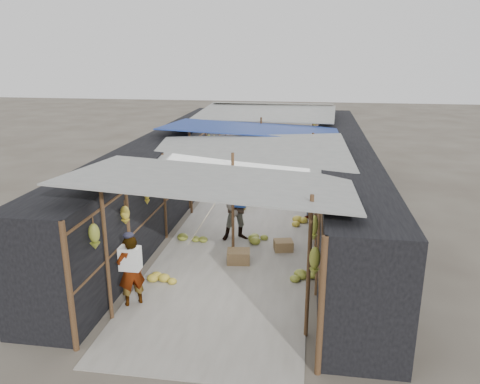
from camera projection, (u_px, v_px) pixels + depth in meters
The scene contains 14 objects.
ground at pixel (206, 327), 8.51m from camera, with size 80.00×80.00×0.00m, color #6B6356.
aisle_slab at pixel (251, 211), 14.65m from camera, with size 3.60×16.00×0.02m, color #9E998E.
stall_left at pixel (167, 172), 14.72m from camera, with size 1.40×15.00×2.30m, color black.
stall_right at pixel (341, 179), 13.93m from camera, with size 1.40×15.00×2.30m, color black.
crate_near at pixel (238, 257), 11.01m from camera, with size 0.53×0.43×0.32m, color #916F4A.
crate_mid at pixel (283, 246), 11.70m from camera, with size 0.46×0.37×0.28m, color #916F4A.
crate_back at pixel (253, 195), 15.81m from camera, with size 0.43×0.35×0.28m, color #916F4A.
black_basin at pixel (307, 194), 16.11m from camera, with size 0.57×0.57×0.17m, color black.
vendor_elderly at pixel (131, 271), 9.05m from camera, with size 0.53×0.35×1.46m, color white.
shopper_blue at pixel (239, 208), 12.18m from camera, with size 0.88×0.68×1.80m, color #1E3999.
vendor_seated at pixel (307, 203), 13.89m from camera, with size 0.63×0.36×0.98m, color #4A4440.
market_canopy at pixel (255, 133), 14.28m from camera, with size 5.62×15.20×2.77m.
hanging_bananas at pixel (254, 160), 14.07m from camera, with size 3.96×14.38×0.88m.
floor_bananas at pixel (241, 207), 14.56m from camera, with size 3.86×10.15×0.36m.
Camera 1 is at (1.74, -7.25, 4.81)m, focal length 35.00 mm.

